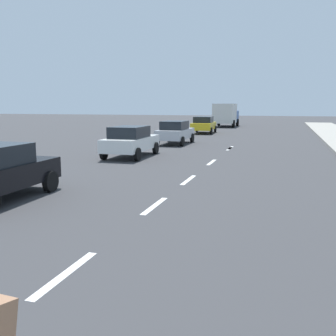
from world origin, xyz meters
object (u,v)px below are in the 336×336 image
object	(u,v)px
parked_car_silver	(175,132)
parked_car_yellow	(204,124)
delivery_truck	(226,114)
parked_car_white	(131,141)

from	to	relation	value
parked_car_silver	parked_car_yellow	world-z (taller)	same
parked_car_silver	delivery_truck	distance (m)	22.26
parked_car_yellow	delivery_truck	xyz separation A→B (m)	(0.29, 11.81, 0.66)
parked_car_silver	delivery_truck	bearing A→B (deg)	89.60
parked_car_white	delivery_truck	world-z (taller)	delivery_truck
parked_car_yellow	delivery_truck	world-z (taller)	delivery_truck
parked_car_white	parked_car_yellow	bearing A→B (deg)	88.31
parked_car_silver	delivery_truck	size ratio (longest dim) A/B	0.65
parked_car_white	parked_car_silver	size ratio (longest dim) A/B	1.03
parked_car_white	parked_car_silver	distance (m)	6.98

